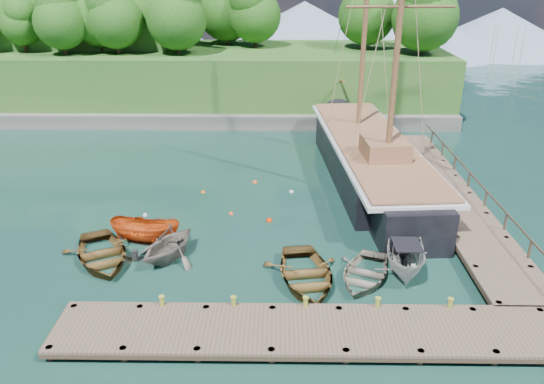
{
  "coord_description": "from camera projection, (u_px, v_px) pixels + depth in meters",
  "views": [
    {
      "loc": [
        0.87,
        -23.53,
        13.75
      ],
      "look_at": [
        0.47,
        3.68,
        2.0
      ],
      "focal_mm": 35.0,
      "sensor_mm": 36.0,
      "label": 1
    }
  ],
  "objects": [
    {
      "name": "ground",
      "position": [
        262.0,
        256.0,
        27.06
      ],
      "size": [
        160.0,
        160.0,
        0.0
      ],
      "primitive_type": "plane",
      "color": "#153733",
      "rests_on": "ground"
    },
    {
      "name": "dock_east",
      "position": [
        449.0,
        195.0,
        33.16
      ],
      "size": [
        3.2,
        24.0,
        1.1
      ],
      "color": "brown",
      "rests_on": "ground"
    },
    {
      "name": "rowboat_3",
      "position": [
        364.0,
        279.0,
        25.09
      ],
      "size": [
        4.42,
        5.07,
        0.88
      ],
      "primitive_type": "imported",
      "rotation": [
        0.0,
        0.0,
        -0.4
      ],
      "color": "slate",
      "rests_on": "ground"
    },
    {
      "name": "bollard_4",
      "position": [
        448.0,
        319.0,
        22.27
      ],
      "size": [
        0.26,
        0.26,
        0.45
      ],
      "primitive_type": "cylinder",
      "color": "olive",
      "rests_on": "ground"
    },
    {
      "name": "headland",
      "position": [
        145.0,
        51.0,
        53.82
      ],
      "size": [
        51.0,
        19.31,
        12.9
      ],
      "color": "#474744",
      "rests_on": "ground"
    },
    {
      "name": "mooring_buoy_0",
      "position": [
        145.0,
        216.0,
        31.44
      ],
      "size": [
        0.28,
        0.28,
        0.28
      ],
      "primitive_type": "sphere",
      "color": "silver",
      "rests_on": "ground"
    },
    {
      "name": "mooring_buoy_5",
      "position": [
        255.0,
        183.0,
        36.14
      ],
      "size": [
        0.34,
        0.34,
        0.34
      ],
      "primitive_type": "sphere",
      "color": "#F15120",
      "rests_on": "ground"
    },
    {
      "name": "cabin_boat_white",
      "position": [
        404.0,
        270.0,
        25.84
      ],
      "size": [
        2.52,
        4.96,
        1.83
      ],
      "primitive_type": "imported",
      "rotation": [
        0.0,
        0.0,
        -0.16
      ],
      "color": "beige",
      "rests_on": "ground"
    },
    {
      "name": "rowboat_2",
      "position": [
        305.0,
        282.0,
        24.86
      ],
      "size": [
        4.37,
        5.61,
        1.06
      ],
      "primitive_type": "imported",
      "rotation": [
        0.0,
        0.0,
        0.14
      ],
      "color": "brown",
      "rests_on": "ground"
    },
    {
      "name": "mooring_buoy_1",
      "position": [
        231.0,
        214.0,
        31.62
      ],
      "size": [
        0.28,
        0.28,
        0.28
      ],
      "primitive_type": "sphere",
      "color": "#E14917",
      "rests_on": "ground"
    },
    {
      "name": "distant_ridge",
      "position": [
        300.0,
        24.0,
        89.54
      ],
      "size": [
        117.0,
        40.0,
        10.0
      ],
      "color": "#728CA5",
      "rests_on": "ground"
    },
    {
      "name": "bollard_2",
      "position": [
        305.0,
        318.0,
        22.35
      ],
      "size": [
        0.26,
        0.26,
        0.45
      ],
      "primitive_type": "cylinder",
      "color": "olive",
      "rests_on": "ground"
    },
    {
      "name": "dock_near",
      "position": [
        307.0,
        331.0,
        20.9
      ],
      "size": [
        20.0,
        3.2,
        1.1
      ],
      "color": "brown",
      "rests_on": "ground"
    },
    {
      "name": "rowboat_0",
      "position": [
        102.0,
        261.0,
        26.62
      ],
      "size": [
        5.39,
        6.04,
        1.03
      ],
      "primitive_type": "imported",
      "rotation": [
        0.0,
        0.0,
        0.45
      ],
      "color": "#513A19",
      "rests_on": "ground"
    },
    {
      "name": "schooner",
      "position": [
        370.0,
        162.0,
        36.54
      ],
      "size": [
        6.81,
        28.57,
        21.11
      ],
      "rotation": [
        0.0,
        0.0,
        0.08
      ],
      "color": "black",
      "rests_on": "ground"
    },
    {
      "name": "bollard_1",
      "position": [
        234.0,
        317.0,
        22.39
      ],
      "size": [
        0.26,
        0.26,
        0.45
      ],
      "primitive_type": "cylinder",
      "color": "olive",
      "rests_on": "ground"
    },
    {
      "name": "mooring_buoy_4",
      "position": [
        203.0,
        193.0,
        34.59
      ],
      "size": [
        0.3,
        0.3,
        0.3
      ],
      "primitive_type": "sphere",
      "color": "orange",
      "rests_on": "ground"
    },
    {
      "name": "motorboat_orange",
      "position": [
        147.0,
        242.0,
        28.48
      ],
      "size": [
        4.17,
        2.24,
        1.53
      ],
      "primitive_type": "imported",
      "rotation": [
        0.0,
        0.0,
        1.37
      ],
      "color": "#D24B13",
      "rests_on": "ground"
    },
    {
      "name": "mooring_buoy_3",
      "position": [
        291.0,
        192.0,
        34.66
      ],
      "size": [
        0.29,
        0.29,
        0.29
      ],
      "primitive_type": "sphere",
      "color": "silver",
      "rests_on": "ground"
    },
    {
      "name": "rowboat_1",
      "position": [
        169.0,
        259.0,
        26.85
      ],
      "size": [
        4.57,
        4.79,
        1.97
      ],
      "primitive_type": "imported",
      "rotation": [
        0.0,
        0.0,
        -0.48
      ],
      "color": "#645C52",
      "rests_on": "ground"
    },
    {
      "name": "bollard_0",
      "position": [
        164.0,
        317.0,
        22.43
      ],
      "size": [
        0.26,
        0.26,
        0.45
      ],
      "primitive_type": "cylinder",
      "color": "olive",
      "rests_on": "ground"
    },
    {
      "name": "mooring_buoy_2",
      "position": [
        269.0,
        221.0,
        30.77
      ],
      "size": [
        0.35,
        0.35,
        0.35
      ],
      "primitive_type": "sphere",
      "color": "#EC2B00",
      "rests_on": "ground"
    },
    {
      "name": "bollard_3",
      "position": [
        376.0,
        319.0,
        22.31
      ],
      "size": [
        0.26,
        0.26,
        0.45
      ],
      "primitive_type": "cylinder",
      "color": "olive",
      "rests_on": "ground"
    }
  ]
}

